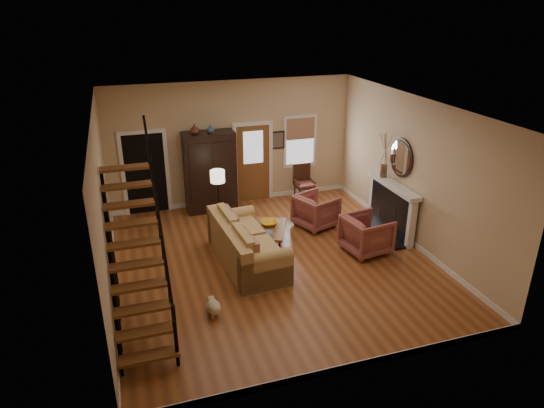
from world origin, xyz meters
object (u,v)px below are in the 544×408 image
object	(u,v)px
side_chair	(304,183)
floor_lamp	(219,200)
sofa	(247,243)
armchair_right	(316,211)
armoire	(210,172)
armchair_left	(366,234)
coffee_table	(269,237)

from	to	relation	value
side_chair	floor_lamp	bearing A→B (deg)	-158.43
sofa	armchair_right	world-z (taller)	sofa
armoire	armchair_left	bearing A→B (deg)	-50.56
coffee_table	armchair_left	xyz separation A→B (m)	(1.94, -0.92, 0.20)
coffee_table	sofa	bearing A→B (deg)	-139.14
sofa	armchair_left	distance (m)	2.63
sofa	armchair_right	distance (m)	2.40
coffee_table	floor_lamp	distance (m)	1.60
armoire	sofa	distance (m)	3.10
armoire	coffee_table	distance (m)	2.72
sofa	side_chair	size ratio (longest dim) A/B	2.40
floor_lamp	side_chair	world-z (taller)	floor_lamp
sofa	armchair_right	xyz separation A→B (m)	(2.07, 1.22, -0.05)
coffee_table	side_chair	bearing A→B (deg)	52.70
armoire	armchair_right	xyz separation A→B (m)	(2.23, -1.81, -0.64)
armchair_left	floor_lamp	xyz separation A→B (m)	(-2.82, 2.14, 0.32)
side_chair	armchair_right	bearing A→B (deg)	-101.31
armchair_left	side_chair	bearing A→B (deg)	-4.74
floor_lamp	sofa	bearing A→B (deg)	-83.42
armchair_left	floor_lamp	size ratio (longest dim) A/B	0.62
armoire	armchair_left	distance (m)	4.41
armoire	floor_lamp	world-z (taller)	armoire
coffee_table	armchair_right	world-z (taller)	armchair_right
armoire	sofa	world-z (taller)	armoire
floor_lamp	armchair_left	bearing A→B (deg)	-37.19
armchair_left	side_chair	size ratio (longest dim) A/B	0.91
armchair_left	armchair_right	distance (m)	1.65
coffee_table	armchair_left	world-z (taller)	armchair_left
armchair_right	side_chair	distance (m)	1.65
armchair_left	armoire	bearing A→B (deg)	30.70
coffee_table	side_chair	distance (m)	2.85
armchair_right	sofa	bearing A→B (deg)	99.70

